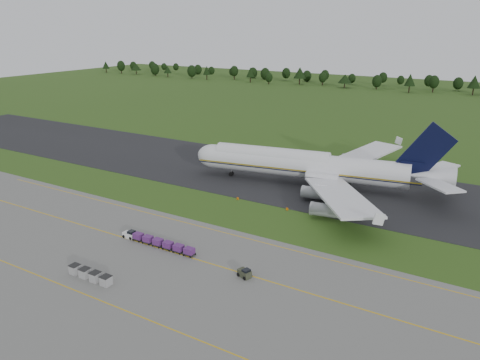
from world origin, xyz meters
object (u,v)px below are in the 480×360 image
Objects in this scene: aircraft at (310,165)px; utility_cart at (244,274)px; baggage_train at (157,242)px; uld_row at (90,275)px; edge_markers at (262,204)px.

aircraft is 26.36× the size of utility_cart.
baggage_train is (-10.74, -47.35, -4.48)m from aircraft.
utility_cart is (19.94, -1.44, -0.20)m from baggage_train.
baggage_train reaches higher than utility_cart.
baggage_train is 1.90× the size of uld_row.
utility_cart is 0.19× the size of edge_markers.
uld_row is 44.39m from edge_markers.
utility_cart is (9.19, -48.79, -4.68)m from aircraft.
baggage_train is at bearing 84.90° from uld_row.
utility_cart reaches higher than edge_markers.
uld_row is at bearing -95.10° from baggage_train.
uld_row is 0.65× the size of edge_markers.
baggage_train is 14.98m from uld_row.
uld_row reaches higher than baggage_train.
utility_cart is at bearing -79.33° from aircraft.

